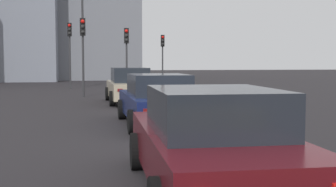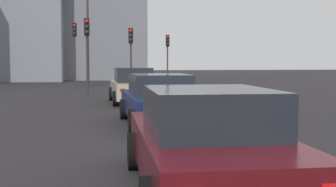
{
  "view_description": "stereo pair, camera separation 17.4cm",
  "coord_description": "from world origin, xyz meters",
  "px_view_note": "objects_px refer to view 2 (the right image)",
  "views": [
    {
      "loc": [
        -10.93,
        1.75,
        1.88
      ],
      "look_at": [
        -0.4,
        -0.0,
        1.09
      ],
      "focal_mm": 46.92,
      "sensor_mm": 36.0,
      "label": 1
    },
    {
      "loc": [
        -10.95,
        1.58,
        1.88
      ],
      "look_at": [
        -0.4,
        -0.0,
        1.09
      ],
      "focal_mm": 46.92,
      "sensor_mm": 36.0,
      "label": 2
    }
  ],
  "objects_px": {
    "car_navy_second": "(159,100)",
    "street_lamp_kerbside": "(88,22)",
    "traffic_light_near_left": "(87,41)",
    "traffic_light_near_right": "(168,49)",
    "car_beige_lead": "(133,86)",
    "traffic_light_far_right": "(75,42)",
    "car_maroon_third": "(206,142)",
    "traffic_light_far_left": "(131,46)"
  },
  "relations": [
    {
      "from": "car_navy_second",
      "to": "traffic_light_far_right",
      "type": "relative_size",
      "value": 1.09
    },
    {
      "from": "car_beige_lead",
      "to": "car_maroon_third",
      "type": "height_order",
      "value": "car_beige_lead"
    },
    {
      "from": "car_beige_lead",
      "to": "street_lamp_kerbside",
      "type": "height_order",
      "value": "street_lamp_kerbside"
    },
    {
      "from": "traffic_light_near_right",
      "to": "traffic_light_far_right",
      "type": "distance_m",
      "value": 7.78
    },
    {
      "from": "car_navy_second",
      "to": "street_lamp_kerbside",
      "type": "height_order",
      "value": "street_lamp_kerbside"
    },
    {
      "from": "traffic_light_far_right",
      "to": "traffic_light_far_left",
      "type": "bearing_deg",
      "value": 40.57
    },
    {
      "from": "car_beige_lead",
      "to": "traffic_light_near_left",
      "type": "relative_size",
      "value": 1.13
    },
    {
      "from": "street_lamp_kerbside",
      "to": "traffic_light_near_left",
      "type": "bearing_deg",
      "value": -178.52
    },
    {
      "from": "car_beige_lead",
      "to": "car_maroon_third",
      "type": "bearing_deg",
      "value": 178.27
    },
    {
      "from": "traffic_light_far_left",
      "to": "street_lamp_kerbside",
      "type": "xyz_separation_m",
      "value": [
        7.52,
        2.73,
        2.03
      ]
    },
    {
      "from": "traffic_light_far_left",
      "to": "street_lamp_kerbside",
      "type": "bearing_deg",
      "value": -154.49
    },
    {
      "from": "car_navy_second",
      "to": "traffic_light_near_right",
      "type": "height_order",
      "value": "traffic_light_near_right"
    },
    {
      "from": "car_beige_lead",
      "to": "street_lamp_kerbside",
      "type": "relative_size",
      "value": 0.56
    },
    {
      "from": "car_navy_second",
      "to": "traffic_light_near_right",
      "type": "xyz_separation_m",
      "value": [
        21.32,
        -3.44,
        2.09
      ]
    },
    {
      "from": "traffic_light_near_left",
      "to": "traffic_light_far_left",
      "type": "bearing_deg",
      "value": 136.67
    },
    {
      "from": "car_beige_lead",
      "to": "traffic_light_near_right",
      "type": "bearing_deg",
      "value": -16.68
    },
    {
      "from": "car_navy_second",
      "to": "traffic_light_near_right",
      "type": "bearing_deg",
      "value": -10.99
    },
    {
      "from": "traffic_light_near_right",
      "to": "car_navy_second",
      "type": "bearing_deg",
      "value": -6.18
    },
    {
      "from": "traffic_light_near_right",
      "to": "street_lamp_kerbside",
      "type": "distance_m",
      "value": 6.42
    },
    {
      "from": "car_maroon_third",
      "to": "traffic_light_near_right",
      "type": "distance_m",
      "value": 28.32
    },
    {
      "from": "traffic_light_near_right",
      "to": "street_lamp_kerbside",
      "type": "bearing_deg",
      "value": -83.46
    },
    {
      "from": "car_navy_second",
      "to": "street_lamp_kerbside",
      "type": "xyz_separation_m",
      "value": [
        20.94,
        2.66,
        4.06
      ]
    },
    {
      "from": "car_maroon_third",
      "to": "traffic_light_far_right",
      "type": "bearing_deg",
      "value": 8.24
    },
    {
      "from": "car_beige_lead",
      "to": "traffic_light_far_right",
      "type": "distance_m",
      "value": 11.42
    },
    {
      "from": "traffic_light_near_right",
      "to": "car_maroon_third",
      "type": "bearing_deg",
      "value": -4.39
    },
    {
      "from": "car_maroon_third",
      "to": "street_lamp_kerbside",
      "type": "bearing_deg",
      "value": 5.75
    },
    {
      "from": "car_navy_second",
      "to": "car_maroon_third",
      "type": "height_order",
      "value": "car_maroon_third"
    },
    {
      "from": "car_maroon_third",
      "to": "traffic_light_near_left",
      "type": "xyz_separation_m",
      "value": [
        17.2,
        2.21,
        2.21
      ]
    },
    {
      "from": "traffic_light_near_left",
      "to": "traffic_light_near_right",
      "type": "bearing_deg",
      "value": 148.53
    },
    {
      "from": "traffic_light_far_right",
      "to": "car_beige_lead",
      "type": "bearing_deg",
      "value": 17.91
    },
    {
      "from": "car_beige_lead",
      "to": "traffic_light_near_right",
      "type": "height_order",
      "value": "traffic_light_near_right"
    },
    {
      "from": "traffic_light_far_right",
      "to": "street_lamp_kerbside",
      "type": "height_order",
      "value": "street_lamp_kerbside"
    },
    {
      "from": "car_navy_second",
      "to": "car_maroon_third",
      "type": "distance_m",
      "value": 6.69
    },
    {
      "from": "car_navy_second",
      "to": "traffic_light_far_right",
      "type": "xyz_separation_m",
      "value": [
        17.72,
        3.45,
        2.45
      ]
    },
    {
      "from": "traffic_light_near_left",
      "to": "street_lamp_kerbside",
      "type": "distance_m",
      "value": 10.6
    },
    {
      "from": "car_navy_second",
      "to": "street_lamp_kerbside",
      "type": "distance_m",
      "value": 21.5
    },
    {
      "from": "traffic_light_far_left",
      "to": "street_lamp_kerbside",
      "type": "height_order",
      "value": "street_lamp_kerbside"
    },
    {
      "from": "traffic_light_near_left",
      "to": "traffic_light_far_right",
      "type": "relative_size",
      "value": 0.92
    },
    {
      "from": "car_navy_second",
      "to": "traffic_light_far_right",
      "type": "distance_m",
      "value": 18.22
    },
    {
      "from": "car_navy_second",
      "to": "traffic_light_near_left",
      "type": "xyz_separation_m",
      "value": [
        10.51,
        2.39,
        2.21
      ]
    },
    {
      "from": "traffic_light_near_left",
      "to": "traffic_light_far_right",
      "type": "height_order",
      "value": "traffic_light_far_right"
    },
    {
      "from": "car_maroon_third",
      "to": "traffic_light_near_left",
      "type": "relative_size",
      "value": 1.16
    }
  ]
}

